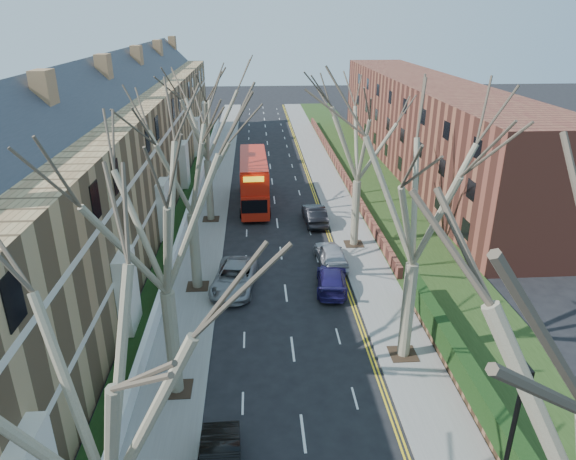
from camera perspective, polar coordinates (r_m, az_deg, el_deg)
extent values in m
cube|color=slate|center=(55.38, -8.03, 5.30)|extent=(3.00, 102.00, 0.12)
cube|color=slate|center=(55.76, 4.42, 5.58)|extent=(3.00, 102.00, 0.12)
cube|color=#99764E|center=(47.72, -18.44, 7.70)|extent=(9.00, 78.00, 10.00)
cube|color=#31353C|center=(46.65, -19.37, 14.81)|extent=(4.67, 78.00, 4.67)
cube|color=silver|center=(47.18, -12.96, 6.23)|extent=(0.12, 78.00, 0.35)
cube|color=silver|center=(46.35, -13.34, 10.38)|extent=(0.12, 78.00, 0.35)
cube|color=brown|center=(60.99, 15.00, 11.17)|extent=(8.00, 54.00, 10.00)
cube|color=brown|center=(59.66, 5.54, 7.20)|extent=(0.35, 54.00, 0.90)
cube|color=brown|center=(24.36, 21.56, -20.35)|extent=(0.40, 24.00, 0.60)
cube|color=black|center=(23.78, 21.89, -18.75)|extent=(0.70, 24.00, 1.20)
cube|color=white|center=(47.81, -10.65, 3.01)|extent=(0.30, 78.00, 1.00)
cube|color=#1F3413|center=(56.53, 8.97, 5.70)|extent=(6.00, 102.00, 0.06)
cube|color=black|center=(14.81, 24.93, -13.91)|extent=(0.18, 0.50, 0.22)
cylinder|color=#746C53|center=(24.34, -12.72, -12.15)|extent=(0.64, 0.64, 5.25)
cube|color=#2D2116|center=(25.90, -12.20, -16.90)|extent=(1.40, 1.40, 0.05)
cylinder|color=#746C53|center=(33.01, -10.29, -2.34)|extent=(0.64, 0.64, 5.07)
cube|color=#2D2116|center=(34.14, -10.00, -6.18)|extent=(1.40, 1.40, 0.05)
cylinder|color=#746C53|center=(44.10, -8.74, 4.37)|extent=(0.60, 0.60, 5.25)
cube|color=#2D2116|center=(44.98, -8.54, 1.21)|extent=(1.40, 1.40, 0.05)
cylinder|color=#746C53|center=(26.75, 13.13, -8.74)|extent=(0.64, 0.64, 5.25)
cube|color=#2D2116|center=(28.17, 12.65, -13.28)|extent=(1.40, 1.40, 0.05)
cylinder|color=#746C53|center=(39.02, 7.50, 1.84)|extent=(0.60, 0.60, 5.07)
cube|color=#2D2116|center=(39.98, 7.32, -1.54)|extent=(1.40, 1.40, 0.05)
cube|color=#B71B0D|center=(48.04, -3.79, 4.46)|extent=(2.61, 10.71, 2.13)
cube|color=#B71B0D|center=(47.44, -3.85, 6.80)|extent=(2.60, 10.18, 1.94)
cube|color=black|center=(47.90, -3.80, 4.95)|extent=(2.62, 9.86, 0.87)
cube|color=black|center=(47.41, -3.85, 6.91)|extent=(2.62, 9.65, 0.87)
imported|color=gray|center=(33.51, -5.98, -5.28)|extent=(3.28, 5.86, 1.55)
imported|color=#1F1855|center=(33.44, 4.88, -5.46)|extent=(2.52, 4.96, 1.38)
imported|color=#9B9DA4|center=(36.56, 4.79, -2.71)|extent=(2.21, 4.75, 1.57)
imported|color=black|center=(43.75, 2.97, 1.74)|extent=(1.86, 4.84, 1.57)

